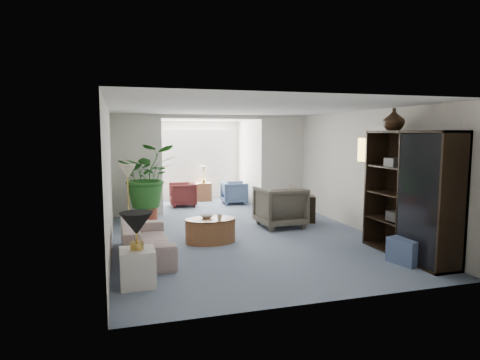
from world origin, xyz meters
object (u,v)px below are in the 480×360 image
object	(u,v)px
coffee_bowl	(207,216)
sunroom_chair_blue	(234,193)
coffee_table	(210,230)
coffee_cup	(219,217)
ottoman	(409,250)
end_table	(138,268)
sunroom_chair_maroon	(183,194)
sunroom_table	(204,192)
sofa	(146,239)
wingback_chair	(280,207)
table_lamp	(136,224)
cabinet_urn	(394,119)
entertainment_cabinet	(410,194)
framed_picture	(368,150)
plant_pot	(149,214)
side_table_dark	(303,209)
floor_lamp	(127,171)

from	to	relation	value
coffee_bowl	sunroom_chair_blue	bearing A→B (deg)	67.25
sunroom_chair_blue	coffee_table	bearing A→B (deg)	161.25
coffee_cup	ottoman	xyz separation A→B (m)	(2.60, -1.98, -0.30)
end_table	sunroom_chair_maroon	distance (m)	6.08
coffee_bowl	sunroom_table	world-z (taller)	sunroom_table
sofa	wingback_chair	xyz separation A→B (m)	(2.96, 1.40, 0.16)
coffee_bowl	sunroom_chair_blue	size ratio (longest dim) A/B	0.33
table_lamp	cabinet_urn	distance (m)	4.63
sofa	entertainment_cabinet	bearing A→B (deg)	-107.34
framed_picture	cabinet_urn	xyz separation A→B (m)	(-0.23, -1.10, 0.57)
wingback_chair	plant_pot	size ratio (longest dim) A/B	2.44
table_lamp	coffee_bowl	xyz separation A→B (m)	(1.37, 2.00, -0.37)
coffee_table	coffee_cup	xyz separation A→B (m)	(0.15, -0.10, 0.27)
sofa	side_table_dark	world-z (taller)	side_table_dark
plant_pot	sunroom_table	world-z (taller)	sunroom_table
coffee_bowl	coffee_cup	bearing A→B (deg)	-45.00
cabinet_urn	sunroom_chair_maroon	distance (m)	6.32
wingback_chair	side_table_dark	xyz separation A→B (m)	(0.70, 0.30, -0.14)
framed_picture	plant_pot	world-z (taller)	framed_picture
wingback_chair	entertainment_cabinet	xyz separation A→B (m)	(1.21, -2.65, 0.60)
side_table_dark	ottoman	world-z (taller)	side_table_dark
sunroom_chair_blue	entertainment_cabinet	bearing A→B (deg)	-163.78
framed_picture	sunroom_table	size ratio (longest dim) A/B	0.92
cabinet_urn	sunroom_table	xyz separation A→B (m)	(-2.12, 6.04, -2.00)
floor_lamp	coffee_bowl	bearing A→B (deg)	-44.01
coffee_cup	sunroom_chair_maroon	bearing A→B (deg)	90.97
floor_lamp	sunroom_table	distance (m)	4.12
entertainment_cabinet	sunroom_table	xyz separation A→B (m)	(-2.12, 6.54, -0.77)
cabinet_urn	sunroom_chair_maroon	world-z (taller)	cabinet_urn
sofa	coffee_bowl	bearing A→B (deg)	-61.43
sunroom_chair_blue	wingback_chair	bearing A→B (deg)	-174.21
sofa	coffee_cup	bearing A→B (deg)	-72.35
sunroom_chair_blue	cabinet_urn	bearing A→B (deg)	-162.57
sofa	coffee_table	size ratio (longest dim) A/B	2.07
coffee_cup	entertainment_cabinet	world-z (taller)	entertainment_cabinet
coffee_cup	plant_pot	distance (m)	2.66
floor_lamp	wingback_chair	world-z (taller)	floor_lamp
table_lamp	ottoman	world-z (taller)	table_lamp
side_table_dark	ottoman	bearing A→B (deg)	-84.51
framed_picture	coffee_table	xyz separation A→B (m)	(-3.18, 0.20, -1.47)
framed_picture	wingback_chair	xyz separation A→B (m)	(-1.44, 1.06, -1.26)
coffee_table	coffee_bowl	world-z (taller)	coffee_bowl
framed_picture	sunroom_chair_maroon	size ratio (longest dim) A/B	0.69
coffee_table	sunroom_chair_maroon	world-z (taller)	sunroom_chair_maroon
end_table	sunroom_table	world-z (taller)	sunroom_table
coffee_cup	sunroom_table	bearing A→B (deg)	81.99
sunroom_chair_blue	side_table_dark	bearing A→B (deg)	-160.26
sunroom_chair_blue	sunroom_table	size ratio (longest dim) A/B	1.29
coffee_bowl	plant_pot	world-z (taller)	coffee_bowl
coffee_bowl	cabinet_urn	size ratio (longest dim) A/B	0.60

